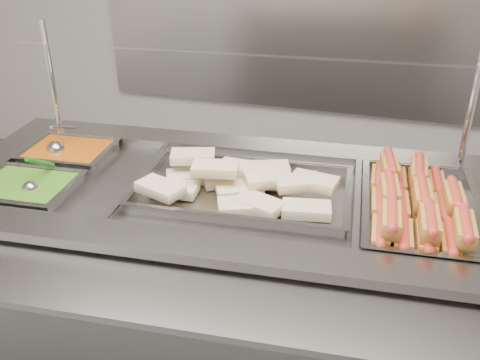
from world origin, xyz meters
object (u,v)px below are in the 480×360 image
(pan_hotdogs, at_px, (419,216))
(serving_spoon, at_px, (32,184))
(steam_counter, at_px, (227,292))
(ladle, at_px, (56,148))
(pan_wraps, at_px, (243,193))
(sneeze_guard, at_px, (239,59))

(pan_hotdogs, relative_size, serving_spoon, 3.19)
(steam_counter, height_order, ladle, ladle)
(steam_counter, xyz_separation_m, serving_spoon, (-0.67, -0.22, 0.51))
(pan_wraps, bearing_deg, ladle, 174.36)
(steam_counter, bearing_deg, ladle, 173.51)
(steam_counter, distance_m, ladle, 0.93)
(pan_hotdogs, xyz_separation_m, serving_spoon, (-1.37, -0.27, 0.06))
(steam_counter, distance_m, sneeze_guard, 0.94)
(steam_counter, relative_size, pan_wraps, 2.74)
(serving_spoon, bearing_deg, pan_wraps, 16.82)
(serving_spoon, bearing_deg, steam_counter, 18.00)
(sneeze_guard, height_order, serving_spoon, sneeze_guard)
(pan_hotdogs, bearing_deg, ladle, 178.61)
(steam_counter, bearing_deg, serving_spoon, -162.00)
(pan_hotdogs, xyz_separation_m, pan_wraps, (-0.63, -0.05, 0.02))
(pan_hotdogs, xyz_separation_m, ladle, (-1.47, 0.04, 0.06))
(sneeze_guard, relative_size, serving_spoon, 9.27)
(steam_counter, relative_size, pan_hotdogs, 3.37)
(sneeze_guard, distance_m, pan_wraps, 0.51)
(sneeze_guard, height_order, pan_hotdogs, sneeze_guard)
(sneeze_guard, xyz_separation_m, pan_hotdogs, (0.72, -0.19, -0.45))
(sneeze_guard, bearing_deg, serving_spoon, -144.77)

